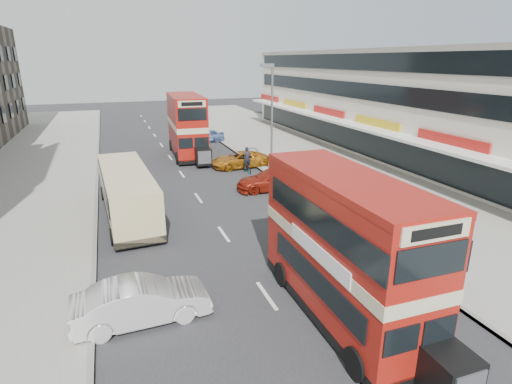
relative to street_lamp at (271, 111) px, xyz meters
name	(u,v)px	position (x,y,z in m)	size (l,w,h in m)	color
ground	(289,327)	(-6.52, -18.00, -4.78)	(160.00, 160.00, 0.00)	#28282B
road_surface	(182,174)	(-6.52, 2.00, -4.78)	(12.00, 90.00, 0.01)	#28282B
pavement_right	(321,161)	(5.48, 2.00, -4.71)	(12.00, 90.00, 0.15)	gray
pavement_left	(4,189)	(-18.52, 2.00, -4.71)	(12.00, 90.00, 0.15)	gray
kerb_left	(97,181)	(-12.62, 2.00, -4.71)	(0.20, 90.00, 0.16)	gray
kerb_right	(256,167)	(-0.42, 2.00, -4.71)	(0.20, 90.00, 0.16)	gray
commercial_row	(388,101)	(13.42, 4.00, -0.09)	(9.90, 46.20, 9.30)	beige
street_lamp	(271,111)	(0.00, 0.00, 0.00)	(1.00, 0.20, 8.12)	slate
bus_main	(345,248)	(-4.54, -17.92, -2.26)	(2.43, 8.72, 4.80)	black
bus_second	(187,125)	(-4.83, 8.16, -2.02)	(3.09, 9.66, 5.25)	black
coach	(127,191)	(-10.84, -5.80, -3.32)	(2.91, 9.51, 2.49)	black
car_left_front	(142,302)	(-11.00, -16.00, -4.04)	(1.57, 4.50, 1.48)	silver
car_right_a	(273,180)	(-1.42, -3.95, -4.08)	(1.99, 4.89, 1.42)	maroon
car_right_b	(240,160)	(-1.67, 2.48, -4.14)	(2.15, 4.67, 1.30)	#B36611
car_right_c	(206,136)	(-1.79, 13.98, -4.13)	(1.54, 3.84, 1.31)	#516CA3
pedestrian_near	(319,170)	(2.00, -4.02, -3.72)	(0.67, 0.46, 1.82)	gray
cyclist	(247,164)	(-1.62, 0.74, -4.08)	(0.61, 1.55, 2.03)	gray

